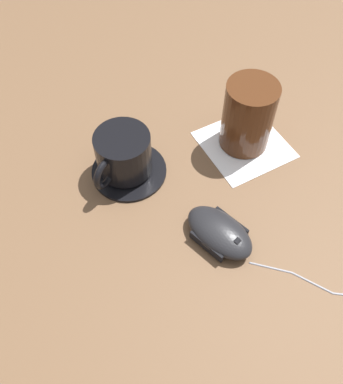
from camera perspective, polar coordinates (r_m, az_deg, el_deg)
ground_plane at (r=0.71m, az=3.58°, el=4.16°), size 3.00×3.00×0.00m
saucer at (r=0.69m, az=-5.68°, el=2.94°), size 0.12×0.12×0.01m
coffee_cup at (r=0.66m, az=-6.53°, el=5.08°), size 0.11×0.09×0.07m
computer_mouse at (r=0.62m, az=6.42°, el=-5.36°), size 0.10×0.12×0.03m
napkin_under_glass at (r=0.74m, az=9.59°, el=6.37°), size 0.14×0.14×0.00m
drinking_glass at (r=0.70m, az=10.16°, el=9.96°), size 0.08×0.08×0.12m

